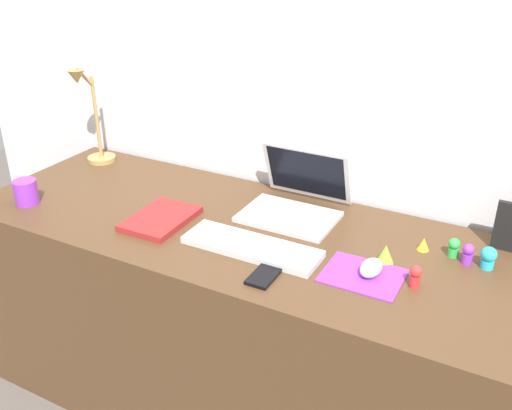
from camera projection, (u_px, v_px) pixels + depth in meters
The scene contains 17 objects.
ground_plane at pixel (248, 405), 2.10m from camera, with size 6.00×6.00×0.00m, color #59514C.
back_wall at pixel (296, 174), 2.05m from camera, with size 3.05×0.05×1.57m, color silver.
desk at pixel (247, 324), 1.93m from camera, with size 1.85×0.66×0.74m, color #4C331E.
laptop at pixel (297, 197), 1.86m from camera, with size 0.30×0.28×0.20m.
keyboard at pixel (252, 247), 1.65m from camera, with size 0.41×0.13×0.02m, color silver.
mousepad at pixel (363, 275), 1.53m from camera, with size 0.21×0.17×0.00m, color purple.
mouse at pixel (371, 268), 1.53m from camera, with size 0.06×0.10×0.03m, color silver.
cell_phone at pixel (265, 274), 1.53m from camera, with size 0.06×0.13×0.01m, color black.
desk_lamp at pixel (91, 119), 2.18m from camera, with size 0.11×0.16×0.39m.
notebook_pad at pixel (161, 219), 1.81m from camera, with size 0.17×0.24×0.02m, color maroon.
coffee_mug at pixel (26, 192), 1.91m from camera, with size 0.08×0.08×0.08m, color purple.
toy_figurine_red at pixel (416, 276), 1.47m from camera, with size 0.03×0.03×0.06m.
toy_figurine_yellow at pixel (423, 244), 1.65m from camera, with size 0.03×0.03×0.04m, color yellow.
toy_figurine_lime at pixel (385, 254), 1.58m from camera, with size 0.05×0.05×0.05m, color #8CDB33.
toy_figurine_purple at pixel (468, 254), 1.58m from camera, with size 0.03×0.03×0.06m.
toy_figurine_cyan at pixel (488, 257), 1.55m from camera, with size 0.04×0.04×0.07m.
toy_figurine_green at pixel (454, 247), 1.61m from camera, with size 0.03×0.03×0.06m.
Camera 1 is at (0.76, -1.36, 1.59)m, focal length 39.93 mm.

